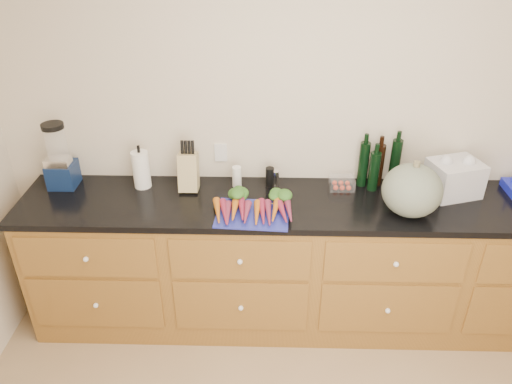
{
  "coord_description": "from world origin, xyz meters",
  "views": [
    {
      "loc": [
        -0.3,
        -1.3,
        2.53
      ],
      "look_at": [
        -0.36,
        1.2,
        1.06
      ],
      "focal_mm": 35.0,
      "sensor_mm": 36.0,
      "label": 1
    }
  ],
  "objects_px": {
    "cutting_board": "(253,214)",
    "blender_appliance": "(60,159)",
    "tomato_box": "(342,183)",
    "squash": "(412,190)",
    "knife_block": "(189,172)",
    "carrots": "(253,205)",
    "paper_towel": "(141,170)"
  },
  "relations": [
    {
      "from": "tomato_box",
      "to": "squash",
      "type": "bearing_deg",
      "value": -38.85
    },
    {
      "from": "carrots",
      "to": "squash",
      "type": "distance_m",
      "value": 0.92
    },
    {
      "from": "carrots",
      "to": "paper_towel",
      "type": "bearing_deg",
      "value": 158.8
    },
    {
      "from": "cutting_board",
      "to": "tomato_box",
      "type": "height_order",
      "value": "tomato_box"
    },
    {
      "from": "blender_appliance",
      "to": "knife_block",
      "type": "height_order",
      "value": "blender_appliance"
    },
    {
      "from": "blender_appliance",
      "to": "tomato_box",
      "type": "relative_size",
      "value": 2.77
    },
    {
      "from": "carrots",
      "to": "blender_appliance",
      "type": "bearing_deg",
      "value": 167.32
    },
    {
      "from": "blender_appliance",
      "to": "knife_block",
      "type": "relative_size",
      "value": 1.78
    },
    {
      "from": "paper_towel",
      "to": "tomato_box",
      "type": "xyz_separation_m",
      "value": [
        1.27,
        0.01,
        -0.08
      ]
    },
    {
      "from": "cutting_board",
      "to": "blender_appliance",
      "type": "distance_m",
      "value": 1.27
    },
    {
      "from": "cutting_board",
      "to": "knife_block",
      "type": "height_order",
      "value": "knife_block"
    },
    {
      "from": "knife_block",
      "to": "tomato_box",
      "type": "height_order",
      "value": "knife_block"
    },
    {
      "from": "blender_appliance",
      "to": "tomato_box",
      "type": "bearing_deg",
      "value": 0.4
    },
    {
      "from": "paper_towel",
      "to": "knife_block",
      "type": "distance_m",
      "value": 0.3
    },
    {
      "from": "blender_appliance",
      "to": "carrots",
      "type": "bearing_deg",
      "value": -12.68
    },
    {
      "from": "knife_block",
      "to": "tomato_box",
      "type": "distance_m",
      "value": 0.97
    },
    {
      "from": "cutting_board",
      "to": "carrots",
      "type": "height_order",
      "value": "carrots"
    },
    {
      "from": "squash",
      "to": "tomato_box",
      "type": "relative_size",
      "value": 2.23
    },
    {
      "from": "cutting_board",
      "to": "blender_appliance",
      "type": "xyz_separation_m",
      "value": [
        -1.22,
        0.32,
        0.18
      ]
    },
    {
      "from": "knife_block",
      "to": "tomato_box",
      "type": "relative_size",
      "value": 1.55
    },
    {
      "from": "carrots",
      "to": "squash",
      "type": "height_order",
      "value": "squash"
    },
    {
      "from": "squash",
      "to": "tomato_box",
      "type": "distance_m",
      "value": 0.47
    },
    {
      "from": "carrots",
      "to": "blender_appliance",
      "type": "xyz_separation_m",
      "value": [
        -1.22,
        0.27,
        0.15
      ]
    },
    {
      "from": "carrots",
      "to": "cutting_board",
      "type": "bearing_deg",
      "value": -90.0
    },
    {
      "from": "squash",
      "to": "blender_appliance",
      "type": "bearing_deg",
      "value": 172.68
    },
    {
      "from": "cutting_board",
      "to": "paper_towel",
      "type": "xyz_separation_m",
      "value": [
        -0.71,
        0.32,
        0.12
      ]
    },
    {
      "from": "paper_towel",
      "to": "carrots",
      "type": "bearing_deg",
      "value": -21.2
    },
    {
      "from": "cutting_board",
      "to": "blender_appliance",
      "type": "height_order",
      "value": "blender_appliance"
    },
    {
      "from": "blender_appliance",
      "to": "squash",
      "type": "bearing_deg",
      "value": -7.32
    },
    {
      "from": "paper_towel",
      "to": "tomato_box",
      "type": "distance_m",
      "value": 1.27
    },
    {
      "from": "cutting_board",
      "to": "knife_block",
      "type": "bearing_deg",
      "value": 143.81
    },
    {
      "from": "blender_appliance",
      "to": "knife_block",
      "type": "distance_m",
      "value": 0.81
    }
  ]
}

